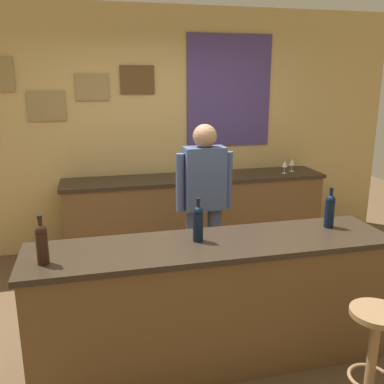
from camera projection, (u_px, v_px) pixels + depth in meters
ground_plane at (198, 329)px, 3.52m from camera, size 10.00×10.00×0.00m
back_wall at (156, 129)px, 5.06m from camera, size 6.00×0.09×2.80m
bar_counter at (212, 303)px, 3.02m from camera, size 2.52×0.60×0.92m
side_counter at (196, 214)px, 5.04m from camera, size 3.04×0.56×0.90m
bartender at (204, 200)px, 3.85m from camera, size 0.52×0.21×1.62m
bar_stool at (374, 343)px, 2.56m from camera, size 0.32×0.32×0.68m
wine_bottle_a at (42, 243)px, 2.53m from camera, size 0.07×0.07×0.31m
wine_bottle_b at (198, 222)px, 2.89m from camera, size 0.07×0.07×0.31m
wine_bottle_c at (330, 210)px, 3.17m from camera, size 0.07×0.07×0.31m
wine_glass_a at (285, 164)px, 5.06m from camera, size 0.07×0.07×0.16m
wine_glass_b at (292, 162)px, 5.18m from camera, size 0.07×0.07×0.16m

